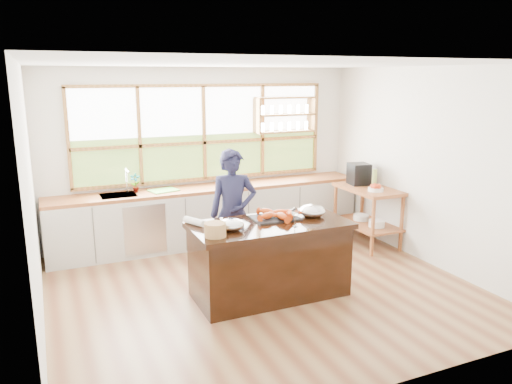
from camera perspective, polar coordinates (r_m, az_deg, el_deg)
ground_plane at (r=6.30m, az=0.75°, el=-10.95°), size 5.00×5.00×0.00m
room_shell at (r=6.28m, az=-0.95°, el=5.66°), size 5.02×4.52×2.71m
back_counter at (r=7.84m, az=-5.24°, el=-2.56°), size 4.90×0.63×0.90m
right_shelf_unit at (r=7.89m, az=12.67°, el=-1.61°), size 0.62×1.10×0.90m
island at (r=5.96m, az=1.57°, el=-7.67°), size 1.85×0.90×0.90m
cook at (r=6.43m, az=-2.63°, el=-2.49°), size 0.69×0.54×1.68m
potted_plant at (r=7.49m, az=-13.65°, el=1.01°), size 0.18×0.15×0.29m
cutting_board at (r=7.54m, az=-10.51°, el=0.19°), size 0.46×0.39×0.01m
espresso_machine at (r=8.00m, az=11.68°, el=2.04°), size 0.34×0.35×0.33m
wine_bottle at (r=7.77m, az=13.38°, el=1.49°), size 0.09×0.09×0.30m
fruit_bowl at (r=7.60m, az=13.54°, el=0.42°), size 0.23×0.23×0.11m
slate_board at (r=5.99m, az=2.18°, el=-2.96°), size 0.56×0.41×0.02m
lobster_pile at (r=5.96m, az=2.50°, el=-2.55°), size 0.52×0.48×0.08m
mixing_bowl_left at (r=5.55m, az=-2.83°, el=-3.74°), size 0.29×0.29×0.14m
mixing_bowl_right at (r=6.10m, az=6.45°, el=-2.17°), size 0.32×0.32×0.15m
wine_glass at (r=5.66m, az=4.49°, el=-2.36°), size 0.08×0.08×0.22m
wicker_basket at (r=5.33m, az=-4.68°, el=-4.32°), size 0.23×0.23×0.15m
parchment_roll at (r=5.77m, az=-7.06°, el=-3.36°), size 0.21×0.30×0.08m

